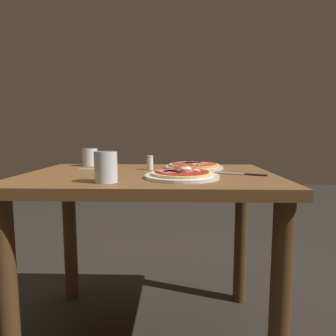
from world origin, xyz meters
name	(u,v)px	position (x,y,z in m)	size (l,w,h in m)	color
ground_plane	(150,335)	(0.00, 0.00, 0.00)	(8.00, 8.00, 0.00)	#28231E
dining_table	(149,205)	(0.00, 0.00, 0.62)	(1.06, 0.71, 0.75)	brown
pizza_foreground	(182,175)	(0.14, -0.13, 0.77)	(0.29, 0.29, 0.05)	white
pizza_across_left	(194,166)	(0.20, 0.17, 0.77)	(0.28, 0.28, 0.03)	silver
water_glass_near	(106,169)	(-0.13, -0.24, 0.80)	(0.08, 0.08, 0.11)	silver
water_glass_far	(90,158)	(-0.34, 0.27, 0.79)	(0.08, 0.08, 0.09)	silver
fork	(93,169)	(-0.27, 0.11, 0.76)	(0.16, 0.02, 0.00)	silver
knife	(246,174)	(0.40, -0.04, 0.76)	(0.19, 0.09, 0.01)	silver
salt_shaker	(150,163)	(-0.01, 0.12, 0.79)	(0.03, 0.03, 0.07)	white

